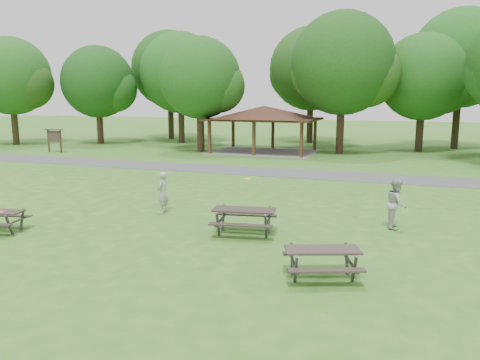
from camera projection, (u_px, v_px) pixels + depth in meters
name	position (u px, v px, depth m)	size (l,w,h in m)	color
ground	(169.00, 239.00, 14.91)	(160.00, 160.00, 0.00)	#376D1F
asphalt_path	(280.00, 173.00, 27.90)	(120.00, 3.20, 0.02)	#48484B
pavilion	(264.00, 114.00, 37.96)	(8.60, 7.01, 3.76)	#3D2616
notice_board	(54.00, 136.00, 37.96)	(1.60, 0.30, 1.88)	#3B2315
tree_row_a	(12.00, 78.00, 43.45)	(7.56, 7.20, 9.97)	#2F2115
tree_row_b	(99.00, 84.00, 44.48)	(7.14, 6.80, 9.28)	#311E16
tree_row_c	(181.00, 75.00, 45.27)	(8.19, 7.80, 10.67)	#332216
tree_row_d	(201.00, 80.00, 37.73)	(6.93, 6.60, 9.27)	#311F15
tree_row_e	(344.00, 67.00, 36.25)	(8.40, 8.00, 11.02)	black
tree_row_f	(424.00, 80.00, 37.70)	(7.35, 7.00, 9.55)	black
tree_deep_a	(171.00, 71.00, 49.40)	(8.40, 8.00, 11.38)	#302015
tree_deep_b	(312.00, 71.00, 44.97)	(8.40, 8.00, 11.13)	black
tree_deep_c	(462.00, 61.00, 39.67)	(8.82, 8.40, 11.90)	black
picnic_table_middle	(244.00, 215.00, 15.33)	(2.27, 1.93, 0.88)	#2C2520
picnic_table_far	(322.00, 256.00, 11.58)	(2.23, 2.02, 0.80)	#332925
frisbee_in_flight	(248.00, 179.00, 17.22)	(0.31, 0.31, 0.02)	yellow
frisbee_thrower	(163.00, 192.00, 18.18)	(0.59, 0.38, 1.61)	#A6A7A9
frisbee_catcher	(396.00, 203.00, 16.03)	(0.84, 0.65, 1.73)	#AAAAAD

